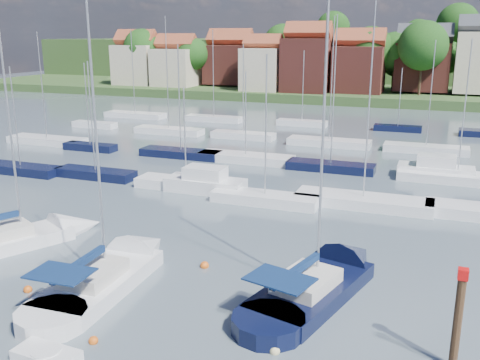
% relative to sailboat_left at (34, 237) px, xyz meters
% --- Properties ---
extents(ground, '(260.00, 260.00, 0.00)m').
position_rel_sailboat_left_xyz_m(ground, '(11.14, 34.73, -0.36)').
color(ground, '#3F4D56').
rests_on(ground, ground).
extents(sailboat_left, '(7.61, 11.01, 14.86)m').
position_rel_sailboat_left_xyz_m(sailboat_left, '(0.00, 0.00, 0.00)').
color(sailboat_left, white).
rests_on(sailboat_left, ground).
extents(sailboat_centre, '(3.86, 13.04, 17.50)m').
position_rel_sailboat_left_xyz_m(sailboat_centre, '(8.10, -2.52, -0.01)').
color(sailboat_centre, white).
rests_on(sailboat_centre, ground).
extents(sailboat_navy, '(6.76, 13.66, 18.21)m').
position_rel_sailboat_left_xyz_m(sailboat_navy, '(19.54, 0.53, -0.01)').
color(sailboat_navy, black).
rests_on(sailboat_navy, ground).
extents(tender, '(2.90, 1.47, 0.61)m').
position_rel_sailboat_left_xyz_m(tender, '(9.90, -10.66, -0.12)').
color(tender, white).
rests_on(tender, ground).
extents(timber_piling, '(0.40, 0.40, 6.67)m').
position_rel_sailboat_left_xyz_m(timber_piling, '(25.95, -5.10, 0.96)').
color(timber_piling, '#4C331E').
rests_on(timber_piling, ground).
extents(buoy_c, '(0.47, 0.47, 0.47)m').
position_rel_sailboat_left_xyz_m(buoy_c, '(4.67, -5.89, -0.36)').
color(buoy_c, '#D85914').
rests_on(buoy_c, ground).
extents(buoy_d, '(0.44, 0.44, 0.44)m').
position_rel_sailboat_left_xyz_m(buoy_d, '(10.93, -8.82, -0.36)').
color(buoy_d, '#D85914').
rests_on(buoy_d, ground).
extents(buoy_e, '(0.52, 0.52, 0.52)m').
position_rel_sailboat_left_xyz_m(buoy_e, '(12.27, 0.28, -0.36)').
color(buoy_e, '#D85914').
rests_on(buoy_e, ground).
extents(buoy_f, '(0.47, 0.47, 0.47)m').
position_rel_sailboat_left_xyz_m(buoy_f, '(18.75, -6.71, -0.36)').
color(buoy_f, beige).
rests_on(buoy_f, ground).
extents(marina_field, '(79.62, 41.41, 15.93)m').
position_rel_sailboat_left_xyz_m(marina_field, '(13.05, 29.88, 0.07)').
color(marina_field, white).
rests_on(marina_field, ground).
extents(far_shore_town, '(212.46, 90.00, 22.27)m').
position_rel_sailboat_left_xyz_m(far_shore_town, '(13.37, 127.39, 4.25)').
color(far_shore_town, '#344E27').
rests_on(far_shore_town, ground).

